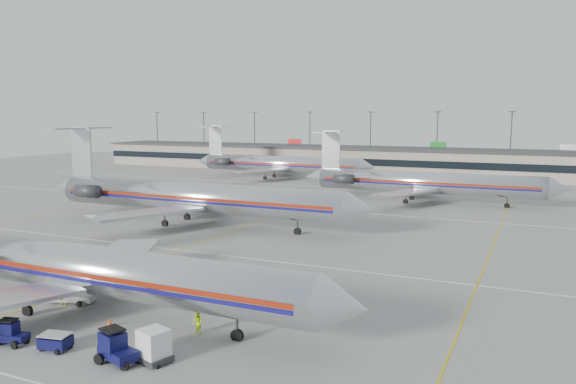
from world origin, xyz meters
The scene contains 16 objects.
ground centered at (0.00, 0.00, 0.00)m, with size 260.00×260.00×0.00m, color gray.
apron_markings centered at (0.00, 10.00, 0.01)m, with size 160.00×0.15×0.02m, color silver.
terminal centered at (0.00, 97.97, 3.16)m, with size 162.00×17.00×6.25m.
light_mast_row centered at (0.00, 112.00, 8.58)m, with size 163.60×0.40×15.28m.
jet_foreground centered at (3.25, -8.56, 3.34)m, with size 43.98×25.89×11.51m.
jet_second_row centered at (-7.51, 22.47, 3.69)m, with size 48.56×28.59×12.71m.
jet_third_row centered at (16.52, 53.80, 3.39)m, with size 42.70×26.27×11.68m.
jet_back_row centered at (-19.61, 74.83, 3.47)m, with size 43.67×26.86×11.94m.
tug_center centered at (4.68, -14.94, 0.73)m, with size 2.14×1.43×1.59m.
tug_right centered at (12.56, -14.31, 0.94)m, with size 2.79×2.00×2.05m.
cart_outer centered at (7.92, -14.41, 0.54)m, with size 1.98×1.54×1.01m.
uld_container centered at (14.50, -13.30, 0.99)m, with size 2.24×2.04×1.97m.
belt_loader centered at (2.29, -7.45, 0.57)m, with size 4.17×2.25×2.13m.
ramp_worker_near centered at (1.96, -8.10, 0.80)m, with size 0.58×0.38×1.60m, color #AAE715.
ramp_worker_far centered at (14.43, -8.68, 0.75)m, with size 0.73×0.57×1.50m, color #C0ED16.
cone_right centered at (8.25, -10.08, 0.28)m, with size 0.42×0.42×0.57m, color #F83F08.
Camera 1 is at (34.43, -38.30, 14.27)m, focal length 35.00 mm.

